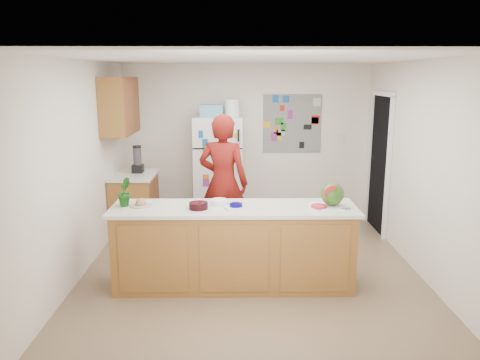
{
  "coord_description": "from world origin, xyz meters",
  "views": [
    {
      "loc": [
        -0.19,
        -5.41,
        2.31
      ],
      "look_at": [
        -0.13,
        0.2,
        1.06
      ],
      "focal_mm": 35.0,
      "sensor_mm": 36.0,
      "label": 1
    }
  ],
  "objects_px": {
    "refrigerator": "(219,170)",
    "watermelon": "(332,194)",
    "cherry_bowl": "(198,206)",
    "person": "(223,183)"
  },
  "relations": [
    {
      "from": "person",
      "to": "watermelon",
      "type": "distance_m",
      "value": 1.68
    },
    {
      "from": "refrigerator",
      "to": "watermelon",
      "type": "xyz_separation_m",
      "value": [
        1.32,
        -2.37,
        0.21
      ]
    },
    {
      "from": "refrigerator",
      "to": "cherry_bowl",
      "type": "height_order",
      "value": "refrigerator"
    },
    {
      "from": "watermelon",
      "to": "refrigerator",
      "type": "bearing_deg",
      "value": 119.08
    },
    {
      "from": "watermelon",
      "to": "cherry_bowl",
      "type": "relative_size",
      "value": 1.24
    },
    {
      "from": "refrigerator",
      "to": "person",
      "type": "xyz_separation_m",
      "value": [
        0.11,
        -1.22,
        0.07
      ]
    },
    {
      "from": "refrigerator",
      "to": "cherry_bowl",
      "type": "xyz_separation_m",
      "value": [
        -0.13,
        -2.46,
        0.11
      ]
    },
    {
      "from": "cherry_bowl",
      "to": "refrigerator",
      "type": "bearing_deg",
      "value": 86.96
    },
    {
      "from": "person",
      "to": "cherry_bowl",
      "type": "bearing_deg",
      "value": 94.24
    },
    {
      "from": "watermelon",
      "to": "person",
      "type": "bearing_deg",
      "value": 136.55
    }
  ]
}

